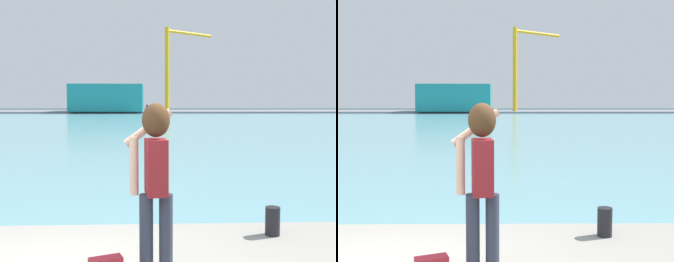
% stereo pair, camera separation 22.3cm
% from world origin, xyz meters
% --- Properties ---
extents(ground_plane, '(220.00, 220.00, 0.00)m').
position_xyz_m(ground_plane, '(0.00, 50.00, 0.00)').
color(ground_plane, '#334751').
extents(harbor_water, '(140.00, 100.00, 0.02)m').
position_xyz_m(harbor_water, '(0.00, 52.00, 0.01)').
color(harbor_water, '#6BA8B2').
rests_on(harbor_water, ground_plane).
extents(far_shore_dock, '(140.00, 20.00, 0.40)m').
position_xyz_m(far_shore_dock, '(0.00, 92.00, 0.20)').
color(far_shore_dock, gray).
rests_on(far_shore_dock, ground_plane).
extents(person_photographer, '(0.53, 0.55, 1.74)m').
position_xyz_m(person_photographer, '(0.90, 0.34, 1.72)').
color(person_photographer, '#2D3342').
rests_on(person_photographer, quay_promenade).
extents(harbor_bollard, '(0.19, 0.19, 0.37)m').
position_xyz_m(harbor_bollard, '(2.45, 1.46, 0.84)').
color(harbor_bollard, black).
rests_on(harbor_bollard, quay_promenade).
extents(warehouse_left, '(15.78, 12.94, 5.91)m').
position_xyz_m(warehouse_left, '(-9.03, 86.98, 3.35)').
color(warehouse_left, teal).
rests_on(warehouse_left, far_shore_dock).
extents(port_crane, '(11.71, 8.03, 19.17)m').
position_xyz_m(port_crane, '(5.74, 89.78, 12.20)').
color(port_crane, yellow).
rests_on(port_crane, far_shore_dock).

